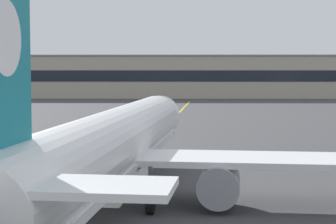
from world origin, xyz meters
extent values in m
cube|color=yellow|center=(0.00, 30.00, 0.00)|extent=(13.59, 179.53, 0.01)
cylinder|color=white|center=(0.09, 15.43, 3.50)|extent=(7.62, 36.20, 3.80)
cone|color=white|center=(2.15, 34.62, 3.50)|extent=(3.87, 2.97, 3.61)
cube|color=white|center=(0.09, 15.43, 2.46)|extent=(7.24, 33.33, 0.44)
cube|color=black|center=(1.95, 32.73, 4.17)|extent=(2.95, 1.40, 0.60)
cube|color=white|center=(0.16, 16.02, 2.65)|extent=(32.33, 8.19, 0.36)
cylinder|color=gray|center=(-6.11, 15.69, 1.43)|extent=(2.67, 3.82, 2.30)
cylinder|color=black|center=(-5.92, 17.53, 1.43)|extent=(1.96, 0.39, 1.95)
cylinder|color=gray|center=(6.21, 14.37, 1.43)|extent=(2.67, 3.82, 2.30)
cylinder|color=black|center=(6.41, 16.21, 1.43)|extent=(1.96, 0.39, 1.95)
cylinder|color=white|center=(-1.56, 0.02, 8.77)|extent=(0.69, 2.43, 2.40)
cylinder|color=#4C4C51|center=(1.64, 29.85, 1.48)|extent=(0.24, 0.24, 1.60)
cylinder|color=black|center=(1.64, 29.85, 0.45)|extent=(0.49, 0.94, 0.90)
cylinder|color=#4C4C51|center=(-2.71, 13.72, 1.77)|extent=(0.24, 0.24, 1.60)
cylinder|color=black|center=(-2.71, 13.72, 0.65)|extent=(0.54, 1.34, 1.30)
cylinder|color=#4C4C51|center=(2.46, 13.16, 1.77)|extent=(0.24, 0.24, 1.60)
cylinder|color=black|center=(2.46, 13.16, 0.65)|extent=(0.54, 1.34, 1.30)
cube|color=#B2A893|center=(11.60, 137.83, 5.32)|extent=(167.26, 12.00, 10.64)
cube|color=black|center=(11.60, 131.78, 5.72)|extent=(160.57, 0.12, 2.80)
cube|color=gray|center=(11.60, 137.83, 10.84)|extent=(167.66, 12.40, 0.40)
camera|label=1|loc=(3.93, -18.51, 7.86)|focal=64.17mm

